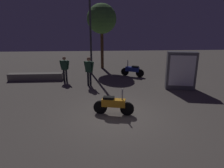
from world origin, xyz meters
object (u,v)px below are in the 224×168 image
(person_rider_beside, at_px, (89,69))
(person_bystander_far, at_px, (65,67))
(streetlamp_near, at_px, (90,25))
(motorcycle_orange_foreground, at_px, (113,104))
(kiosk_billboard, at_px, (181,71))
(motorcycle_blue_parked_left, at_px, (132,70))

(person_rider_beside, xyz_separation_m, person_bystander_far, (-1.57, 1.00, -0.08))
(person_rider_beside, xyz_separation_m, streetlamp_near, (0.04, 2.92, 2.45))
(motorcycle_orange_foreground, xyz_separation_m, person_rider_beside, (-1.15, 4.08, 0.59))
(person_bystander_far, bearing_deg, kiosk_billboard, 86.35)
(person_bystander_far, relative_size, kiosk_billboard, 0.76)
(person_rider_beside, bearing_deg, streetlamp_near, -154.35)
(person_bystander_far, xyz_separation_m, kiosk_billboard, (6.71, -1.95, 0.11))
(streetlamp_near, xyz_separation_m, kiosk_billboard, (5.09, -3.86, -2.43))
(kiosk_billboard, bearing_deg, motorcycle_orange_foreground, 48.84)
(streetlamp_near, bearing_deg, motorcycle_blue_parked_left, -17.87)
(person_bystander_far, xyz_separation_m, streetlamp_near, (1.61, 1.91, 2.54))
(motorcycle_orange_foreground, distance_m, kiosk_billboard, 5.11)
(person_rider_beside, distance_m, kiosk_billboard, 5.22)
(motorcycle_orange_foreground, height_order, kiosk_billboard, kiosk_billboard)
(person_rider_beside, relative_size, person_bystander_far, 1.08)
(motorcycle_blue_parked_left, height_order, person_rider_beside, person_rider_beside)
(person_bystander_far, bearing_deg, streetlamp_near, 152.45)
(motorcycle_orange_foreground, height_order, person_rider_beside, person_rider_beside)
(streetlamp_near, bearing_deg, kiosk_billboard, -37.18)
(motorcycle_orange_foreground, height_order, streetlamp_near, streetlamp_near)
(motorcycle_blue_parked_left, distance_m, kiosk_billboard, 3.74)
(streetlamp_near, bearing_deg, person_bystander_far, -130.12)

